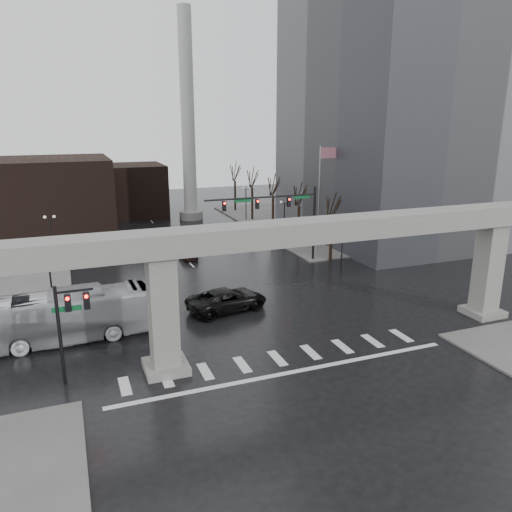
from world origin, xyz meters
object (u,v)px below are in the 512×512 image
Objects in this scene: signal_mast_arm at (282,209)px; pickup_truck at (227,300)px; city_bus at (58,317)px; far_car at (188,253)px.

pickup_truck is at bearing -131.35° from signal_mast_arm.
city_bus is 21.94m from far_car.
far_car is (13.21, 17.48, -1.15)m from city_bus.
city_bus is (-21.98, -12.11, -4.03)m from signal_mast_arm.
signal_mast_arm is 0.94× the size of city_bus.
signal_mast_arm reaches higher than city_bus.
city_bus is at bearing 85.33° from pickup_truck.
pickup_truck is at bearing -85.38° from city_bus.
far_car is (-8.78, 5.37, -5.19)m from signal_mast_arm.
signal_mast_arm is at bearing -62.87° from city_bus.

